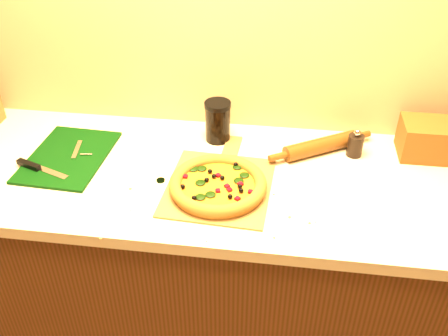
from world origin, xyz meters
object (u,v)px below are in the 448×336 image
pizza (218,185)px  rolling_pin (321,146)px  cutting_board (67,157)px  dark_jar (218,121)px  pizza_peel (220,184)px  pepper_grinder (355,145)px

pizza → rolling_pin: (0.32, 0.27, 0.00)m
cutting_board → dark_jar: size_ratio=2.47×
pizza_peel → cutting_board: size_ratio=1.34×
pizza_peel → rolling_pin: 0.39m
pizza → cutting_board: bearing=168.0°
pizza_peel → pizza: bearing=-88.2°
cutting_board → rolling_pin: rolling_pin is taller
pizza_peel → rolling_pin: size_ratio=1.38×
pizza → pepper_grinder: size_ratio=2.96×
cutting_board → rolling_pin: 0.87m
cutting_board → pizza_peel: bearing=-5.7°
cutting_board → dark_jar: (0.49, 0.19, 0.07)m
pepper_grinder → rolling_pin: size_ratio=0.29×
pizza → dark_jar: size_ratio=2.03×
rolling_pin → pizza_peel: bearing=-143.9°
pizza → dark_jar: bearing=98.3°
pepper_grinder → dark_jar: bearing=175.5°
pizza_peel → pepper_grinder: pepper_grinder is taller
pizza_peel → rolling_pin: bearing=39.1°
dark_jar → pizza_peel: bearing=-80.5°
cutting_board → pepper_grinder: 0.98m
pizza → pepper_grinder: (0.43, 0.27, 0.01)m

